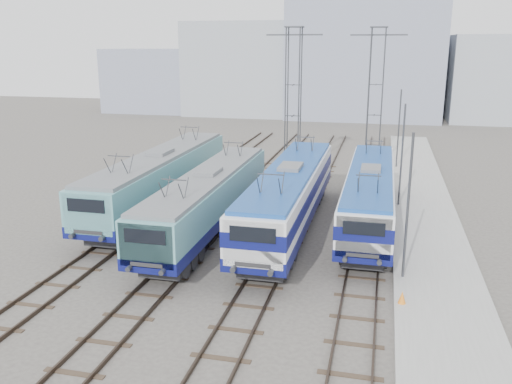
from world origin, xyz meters
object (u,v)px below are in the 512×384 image
object	(u,v)px
locomotive_center_right	(290,193)
locomotive_far_right	(370,192)
locomotive_far_left	(160,177)
locomotive_center_left	(208,197)
safety_cone	(402,297)
mast_front	(408,210)
mast_rear	(399,130)
catenary_tower_west	(293,96)
catenary_tower_east	(375,95)
mast_mid	(402,158)

from	to	relation	value
locomotive_center_right	locomotive_far_right	world-z (taller)	locomotive_center_right
locomotive_far_left	locomotive_center_left	size ratio (longest dim) A/B	1.07
safety_cone	locomotive_center_right	bearing A→B (deg)	125.99
locomotive_far_right	mast_front	size ratio (longest dim) A/B	2.45
locomotive_center_right	safety_cone	xyz separation A→B (m)	(6.25, -8.60, -1.79)
locomotive_center_right	safety_cone	size ratio (longest dim) A/B	35.24
locomotive_far_left	locomotive_center_left	distance (m)	5.75
locomotive_far_left	locomotive_center_right	distance (m)	9.26
mast_front	mast_rear	bearing A→B (deg)	90.00
catenary_tower_west	mast_rear	size ratio (longest dim) A/B	1.71
locomotive_center_right	catenary_tower_west	distance (m)	14.98
locomotive_far_left	catenary_tower_west	bearing A→B (deg)	60.66
catenary_tower_east	mast_mid	distance (m)	10.69
locomotive_center_left	mast_mid	bearing A→B (deg)	34.99
mast_front	catenary_tower_east	bearing A→B (deg)	95.45
locomotive_far_right	catenary_tower_east	world-z (taller)	catenary_tower_east
locomotive_far_left	locomotive_far_right	xyz separation A→B (m)	(13.50, -0.37, -0.11)
locomotive_far_left	catenary_tower_east	distance (m)	19.76
locomotive_center_left	locomotive_far_right	size ratio (longest dim) A/B	1.01
locomotive_far_right	locomotive_center_right	bearing A→B (deg)	-158.19
locomotive_center_left	catenary_tower_east	size ratio (longest dim) A/B	1.45
locomotive_far_right	mast_rear	size ratio (longest dim) A/B	2.45
locomotive_center_left	safety_cone	world-z (taller)	locomotive_center_left
locomotive_far_left	locomotive_far_right	bearing A→B (deg)	-1.55
catenary_tower_west	mast_front	world-z (taller)	catenary_tower_west
locomotive_center_left	mast_mid	distance (m)	13.31
locomotive_center_left	locomotive_center_right	xyz separation A→B (m)	(4.50, 1.42, 0.18)
safety_cone	catenary_tower_west	bearing A→B (deg)	110.46
locomotive_center_right	catenary_tower_west	size ratio (longest dim) A/B	1.54
locomotive_center_left	locomotive_far_right	xyz separation A→B (m)	(9.00, 3.22, 0.03)
locomotive_far_left	catenary_tower_east	size ratio (longest dim) A/B	1.55
locomotive_center_right	catenary_tower_east	world-z (taller)	catenary_tower_east
safety_cone	catenary_tower_east	bearing A→B (deg)	94.61
locomotive_far_right	catenary_tower_east	size ratio (longest dim) A/B	1.43
catenary_tower_east	mast_mid	world-z (taller)	catenary_tower_east
locomotive_center_right	mast_rear	world-z (taller)	mast_rear
catenary_tower_east	locomotive_center_right	bearing A→B (deg)	-104.72
catenary_tower_east	mast_rear	distance (m)	4.28
locomotive_center_left	locomotive_center_right	world-z (taller)	locomotive_center_right
catenary_tower_east	mast_mid	xyz separation A→B (m)	(2.10, -10.00, -3.14)
locomotive_center_right	locomotive_far_left	bearing A→B (deg)	166.46
locomotive_far_left	catenary_tower_west	size ratio (longest dim) A/B	1.55
catenary_tower_east	locomotive_far_right	bearing A→B (deg)	-89.00
mast_front	locomotive_center_right	bearing A→B (deg)	137.48
locomotive_far_left	mast_mid	world-z (taller)	mast_mid
catenary_tower_west	locomotive_far_right	bearing A→B (deg)	-61.39
mast_front	mast_rear	distance (m)	24.00
locomotive_center_left	catenary_tower_east	world-z (taller)	catenary_tower_east
catenary_tower_east	locomotive_center_left	bearing A→B (deg)	-116.44
catenary_tower_west	mast_mid	bearing A→B (deg)	-42.93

